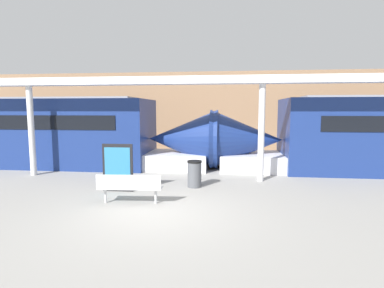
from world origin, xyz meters
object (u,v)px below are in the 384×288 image
at_px(support_column_near, 261,133).
at_px(support_column_far, 31,131).
at_px(bench_near, 130,186).
at_px(poster_board, 118,167).
at_px(train_right, 39,134).
at_px(trash_bin, 195,174).

xyz_separation_m(support_column_near, support_column_far, (-8.99, 0.00, 0.00)).
relative_size(bench_near, support_column_near, 0.51).
bearing_deg(poster_board, train_right, 142.30).
xyz_separation_m(train_right, support_column_far, (1.17, -2.23, 0.28)).
xyz_separation_m(train_right, trash_bin, (7.84, -3.39, -1.05)).
relative_size(bench_near, trash_bin, 2.00).
bearing_deg(support_column_near, trash_bin, -153.50).
relative_size(poster_board, support_column_near, 0.43).
distance_m(train_right, support_column_far, 2.54).
bearing_deg(support_column_far, poster_board, -24.84).
height_order(trash_bin, support_column_far, support_column_far).
relative_size(poster_board, support_column_far, 0.43).
distance_m(trash_bin, poster_board, 2.55).
height_order(poster_board, support_column_near, support_column_near).
height_order(bench_near, trash_bin, trash_bin).
distance_m(bench_near, poster_board, 1.50).
bearing_deg(support_column_near, train_right, 167.62).
relative_size(trash_bin, support_column_far, 0.25).
bearing_deg(trash_bin, train_right, 156.60).
bearing_deg(train_right, support_column_far, -62.27).
bearing_deg(poster_board, trash_bin, 18.90).
bearing_deg(trash_bin, support_column_near, 26.50).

